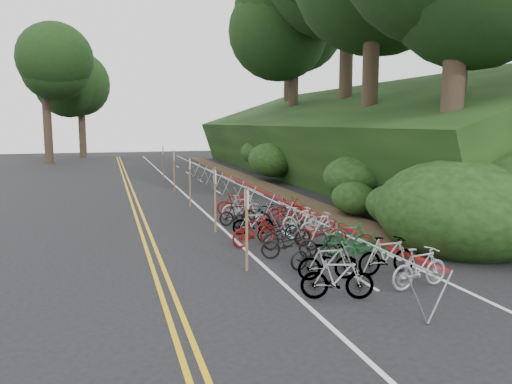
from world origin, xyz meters
TOP-DOWN VIEW (x-y plane):
  - ground at (0.00, 0.00)m, footprint 120.00×120.00m
  - road_markings at (0.63, 10.10)m, footprint 7.47×80.00m
  - red_curb at (5.70, 12.00)m, footprint 0.25×28.00m
  - embankment at (12.96, 19.04)m, footprint 14.30×48.14m
  - bike_rack_front at (3.00, -3.47)m, footprint 1.13×3.15m
  - bike_racks_rest at (3.00, 13.00)m, footprint 1.14×23.00m
  - signpost_near at (0.40, -0.20)m, footprint 0.08×0.40m
  - signposts_rest at (0.60, 14.00)m, footprint 0.08×18.40m
  - bike_front at (1.43, 2.50)m, footprint 0.96×1.83m
  - bike_valet at (3.02, 2.48)m, footprint 3.25×13.25m

SIDE VIEW (x-z plane):
  - ground at x=0.00m, z-range 0.00..0.00m
  - road_markings at x=0.63m, z-range 0.00..0.01m
  - red_curb at x=5.70m, z-range 0.00..0.10m
  - bike_valet at x=3.02m, z-range -0.06..1.03m
  - bike_front at x=1.43m, z-range 0.00..1.06m
  - bike_rack_front at x=3.00m, z-range 0.28..1.43m
  - bike_racks_rest at x=3.00m, z-range 0.27..1.44m
  - signpost_near at x=0.40m, z-range 0.18..2.59m
  - signposts_rest at x=0.60m, z-range 0.18..2.68m
  - embankment at x=12.96m, z-range -1.99..7.12m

